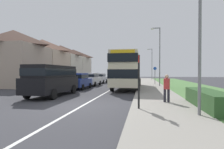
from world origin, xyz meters
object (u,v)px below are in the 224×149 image
pedestrian_at_stop (167,87)px  street_lamp_far (151,62)px  parked_car_silver (100,78)px  bus_stop_sign (139,78)px  parked_van_black (53,78)px  street_lamp_mid (159,53)px  parked_car_white (91,79)px  cycle_route_sign (155,75)px  parked_car_blue (78,80)px  street_lamp_near (197,5)px  double_decker_bus (127,69)px

pedestrian_at_stop → street_lamp_far: bearing=88.7°
parked_car_silver → bus_stop_sign: 21.05m
parked_van_black → parked_car_silver: bearing=90.6°
bus_stop_sign → street_lamp_mid: bearing=81.3°
parked_car_white → pedestrian_at_stop: (8.05, -12.41, 0.04)m
cycle_route_sign → parked_car_white: bearing=-164.3°
parked_car_blue → parked_car_white: (-0.04, 4.85, 0.00)m
pedestrian_at_stop → cycle_route_sign: (0.37, 14.78, 0.45)m
parked_van_black → parked_car_blue: 5.39m
parked_car_silver → street_lamp_far: size_ratio=0.56×
pedestrian_at_stop → street_lamp_far: (0.66, 30.42, 3.06)m
parked_van_black → street_lamp_near: (8.80, -5.05, 3.07)m
parked_car_blue → parked_car_silver: (-0.19, 10.39, -0.05)m
street_lamp_far → cycle_route_sign: bearing=-91.1°
pedestrian_at_stop → street_lamp_near: (0.77, -2.86, 3.45)m
parked_car_silver → cycle_route_sign: cycle_route_sign is taller
double_decker_bus → parked_car_blue: size_ratio=2.51×
parked_van_black → parked_car_silver: (-0.17, 15.75, -0.48)m
double_decker_bus → parked_car_blue: double_decker_bus is taller
parked_car_blue → cycle_route_sign: (8.38, 7.22, 0.50)m
street_lamp_mid → street_lamp_near: bearing=-89.4°
parked_van_black → street_lamp_mid: (8.66, 9.68, 2.78)m
pedestrian_at_stop → street_lamp_mid: 12.29m
cycle_route_sign → street_lamp_far: bearing=88.9°
parked_car_white → cycle_route_sign: bearing=15.7°
parked_car_white → street_lamp_mid: size_ratio=0.61×
parked_car_silver → street_lamp_mid: (8.82, -6.08, 3.26)m
parked_car_blue → street_lamp_far: (8.67, 22.86, 3.11)m
pedestrian_at_stop → street_lamp_far: street_lamp_far is taller
cycle_route_sign → parked_car_silver: bearing=159.7°
street_lamp_near → street_lamp_mid: size_ratio=1.08×
parked_car_white → parked_car_silver: 5.54m
double_decker_bus → street_lamp_far: (3.62, 21.28, 1.90)m
parked_car_silver → street_lamp_near: (8.97, -20.81, 3.55)m
double_decker_bus → street_lamp_mid: street_lamp_mid is taller
street_lamp_mid → street_lamp_far: (0.04, 18.55, -0.10)m
parked_car_silver → cycle_route_sign: (8.57, -3.16, 0.55)m
parked_car_white → bus_stop_sign: (6.54, -14.41, 0.61)m
parked_van_black → street_lamp_far: (8.70, 28.23, 2.68)m
parked_car_silver → cycle_route_sign: bearing=-20.3°
double_decker_bus → bus_stop_sign: 11.25m
parked_car_white → street_lamp_near: bearing=-60.0°
parked_car_blue → street_lamp_mid: street_lamp_mid is taller
double_decker_bus → parked_car_white: (-5.09, 3.27, -1.21)m
parked_car_white → bus_stop_sign: size_ratio=1.68×
parked_car_blue → parked_car_silver: parked_car_blue is taller
double_decker_bus → street_lamp_near: (3.72, -12.00, 2.28)m
parked_van_black → cycle_route_sign: bearing=56.3°
parked_car_blue → parked_van_black: bearing=-90.3°
cycle_route_sign → street_lamp_far: (0.29, 15.64, 2.61)m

